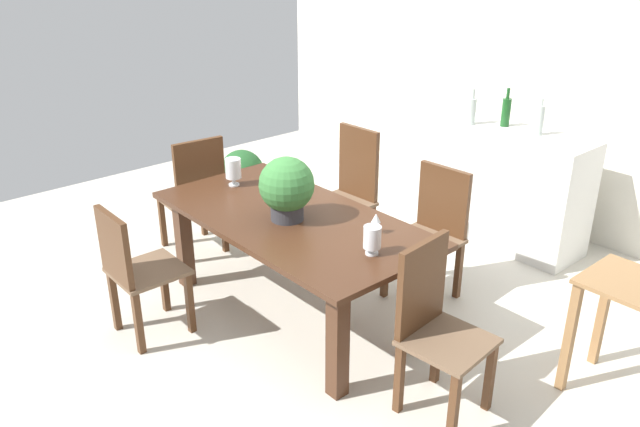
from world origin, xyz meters
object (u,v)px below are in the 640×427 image
(chair_far_right, at_px, (433,227))
(wine_bottle_amber, at_px, (506,111))
(dining_table, at_px, (292,232))
(chair_far_left, at_px, (349,187))
(potted_plant_floor, at_px, (242,177))
(kitchen_counter, at_px, (479,177))
(chair_near_left, at_px, (134,267))
(wine_glass, at_px, (376,219))
(wine_bottle_dark, at_px, (540,120))
(chair_foot_end, at_px, (434,320))
(chair_head_end, at_px, (196,192))
(crystal_vase_center_near, at_px, (233,169))
(wine_bottle_tall, at_px, (472,110))
(flower_centerpiece, at_px, (287,187))
(crystal_vase_left, at_px, (372,238))
(side_table, at_px, (638,317))

(chair_far_right, xyz_separation_m, wine_bottle_amber, (-0.30, 1.24, 0.58))
(dining_table, relative_size, chair_far_left, 1.88)
(wine_bottle_amber, bearing_deg, potted_plant_floor, -146.01)
(wine_bottle_amber, bearing_deg, chair_far_right, -76.38)
(kitchen_counter, bearing_deg, chair_far_left, -110.17)
(chair_near_left, xyz_separation_m, wine_glass, (1.00, 1.18, 0.33))
(chair_far_right, xyz_separation_m, wine_bottle_dark, (0.02, 1.23, 0.58))
(chair_foot_end, xyz_separation_m, potted_plant_floor, (-3.09, 0.86, -0.25))
(wine_bottle_dark, bearing_deg, chair_head_end, -127.87)
(crystal_vase_center_near, xyz_separation_m, wine_bottle_tall, (0.65, 2.00, 0.23))
(flower_centerpiece, relative_size, crystal_vase_center_near, 2.05)
(crystal_vase_left, distance_m, potted_plant_floor, 2.77)
(kitchen_counter, bearing_deg, dining_table, -89.44)
(chair_near_left, height_order, chair_head_end, chair_head_end)
(chair_foot_end, xyz_separation_m, crystal_vase_left, (-0.51, 0.02, 0.31))
(crystal_vase_left, distance_m, wine_glass, 0.29)
(crystal_vase_left, relative_size, crystal_vase_center_near, 0.85)
(crystal_vase_left, bearing_deg, side_table, 35.13)
(chair_foot_end, height_order, wine_bottle_amber, wine_bottle_amber)
(chair_near_left, xyz_separation_m, potted_plant_floor, (-1.40, 1.80, -0.21))
(chair_head_end, bearing_deg, dining_table, 95.99)
(crystal_vase_center_near, distance_m, wine_bottle_dark, 2.47)
(dining_table, height_order, wine_bottle_amber, wine_bottle_amber)
(crystal_vase_center_near, distance_m, kitchen_counter, 2.26)
(side_table, bearing_deg, wine_bottle_amber, 144.05)
(side_table, bearing_deg, crystal_vase_center_near, -162.59)
(crystal_vase_center_near, height_order, wine_glass, crystal_vase_center_near)
(chair_near_left, relative_size, wine_bottle_dark, 3.10)
(wine_glass, bearing_deg, crystal_vase_left, -50.04)
(chair_foot_end, relative_size, wine_bottle_tall, 3.30)
(side_table, height_order, potted_plant_floor, side_table)
(chair_far_right, distance_m, chair_near_left, 2.10)
(chair_far_left, bearing_deg, potted_plant_floor, -177.59)
(crystal_vase_left, relative_size, side_table, 0.24)
(chair_foot_end, relative_size, wine_bottle_dark, 3.36)
(dining_table, height_order, potted_plant_floor, dining_table)
(flower_centerpiece, distance_m, kitchen_counter, 2.25)
(kitchen_counter, distance_m, potted_plant_floor, 2.24)
(crystal_vase_left, distance_m, side_table, 1.53)
(chair_far_right, distance_m, kitchen_counter, 1.28)
(chair_near_left, relative_size, crystal_vase_left, 5.19)
(side_table, xyz_separation_m, potted_plant_floor, (-3.81, -0.02, -0.24))
(potted_plant_floor, bearing_deg, chair_foot_end, -15.55)
(crystal_vase_left, bearing_deg, wine_bottle_amber, 105.28)
(wine_bottle_dark, bearing_deg, crystal_vase_left, -82.83)
(wine_bottle_dark, bearing_deg, side_table, -41.08)
(chair_near_left, bearing_deg, flower_centerpiece, -117.27)
(side_table, relative_size, potted_plant_floor, 1.29)
(wine_bottle_tall, bearing_deg, wine_bottle_amber, 36.27)
(chair_head_end, bearing_deg, wine_glass, 103.24)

